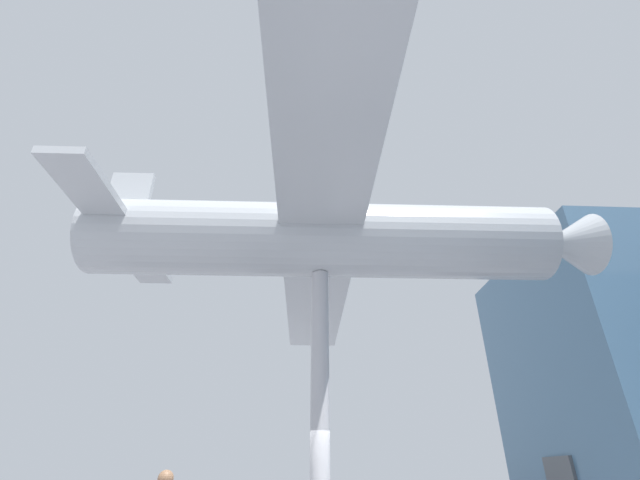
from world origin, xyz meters
name	(u,v)px	position (x,y,z in m)	size (l,w,h in m)	color
support_pylon_central	(320,404)	(0.00, 0.00, 3.03)	(0.41, 0.41, 6.07)	#B7B7BC
suspended_airplane	(331,240)	(0.00, 0.28, 7.03)	(19.67, 13.39, 2.92)	#B2B7BC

